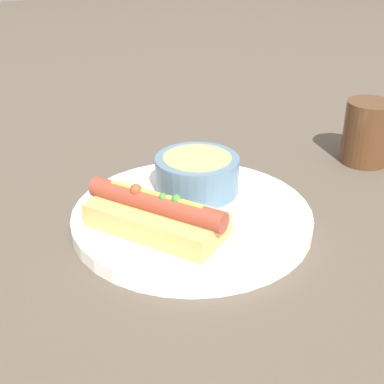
{
  "coord_description": "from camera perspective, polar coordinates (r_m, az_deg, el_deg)",
  "views": [
    {
      "loc": [
        0.48,
        -0.32,
        0.35
      ],
      "look_at": [
        0.0,
        0.0,
        0.04
      ],
      "focal_mm": 50.0,
      "sensor_mm": 36.0,
      "label": 1
    }
  ],
  "objects": [
    {
      "name": "drinking_glass",
      "position": [
        0.87,
        18.21,
        6.06
      ],
      "size": [
        0.07,
        0.07,
        0.1
      ],
      "color": "#4C2D19",
      "rests_on": "ground_plane"
    },
    {
      "name": "hot_dog",
      "position": [
        0.62,
        -3.85,
        -2.49
      ],
      "size": [
        0.18,
        0.14,
        0.05
      ],
      "rotation": [
        0.0,
        0.0,
        0.46
      ],
      "color": "tan",
      "rests_on": "dinner_plate"
    },
    {
      "name": "ground_plane",
      "position": [
        0.67,
        0.0,
        -3.35
      ],
      "size": [
        4.0,
        4.0,
        0.0
      ],
      "primitive_type": "plane",
      "color": "#4C4238"
    },
    {
      "name": "spoon",
      "position": [
        0.69,
        -0.68,
        -0.58
      ],
      "size": [
        0.1,
        0.15,
        0.01
      ],
      "rotation": [
        0.0,
        0.0,
        1.04
      ],
      "color": "#B7B7BC",
      "rests_on": "dinner_plate"
    },
    {
      "name": "soup_bowl",
      "position": [
        0.7,
        0.55,
        2.1
      ],
      "size": [
        0.11,
        0.11,
        0.05
      ],
      "color": "slate",
      "rests_on": "dinner_plate"
    },
    {
      "name": "dinner_plate",
      "position": [
        0.67,
        0.0,
        -2.69
      ],
      "size": [
        0.3,
        0.3,
        0.02
      ],
      "color": "white",
      "rests_on": "ground_plane"
    }
  ]
}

